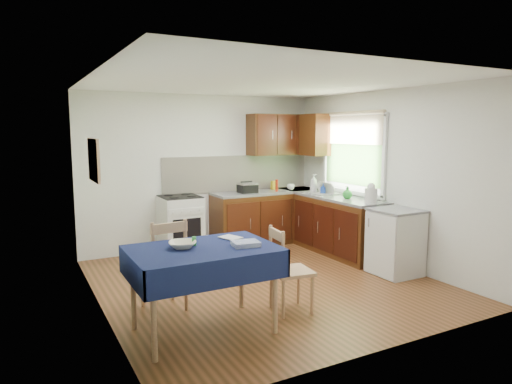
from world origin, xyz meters
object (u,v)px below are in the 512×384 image
toaster (246,187)px  sandwich_press (247,188)px  kettle (371,194)px  dining_table (203,258)px  chair_near (287,267)px  chair_far (165,262)px  dish_rack (326,193)px

toaster → sandwich_press: (-0.01, -0.05, -0.00)m
sandwich_press → kettle: bearing=-84.8°
dining_table → kettle: bearing=3.4°
chair_near → toaster: (0.92, 2.76, 0.50)m
chair_far → sandwich_press: (2.04, 2.06, 0.45)m
sandwich_press → chair_far: bearing=-158.1°
dining_table → dish_rack: dish_rack is taller
dining_table → chair_near: 0.99m
chair_far → kettle: bearing=178.9°
dining_table → sandwich_press: size_ratio=4.78×
chair_far → kettle: 3.09m
chair_near → kettle: (1.91, 0.86, 0.55)m
toaster → kettle: (0.99, -1.90, 0.04)m
toaster → kettle: 2.15m
dish_rack → sandwich_press: bearing=149.2°
dining_table → dish_rack: size_ratio=3.20×
chair_far → chair_near: size_ratio=1.09×
toaster → sandwich_press: 0.05m
kettle → toaster: bearing=117.6°
sandwich_press → kettle: kettle is taller
chair_near → dish_rack: 2.77m
sandwich_press → dining_table: bearing=-147.7°
dining_table → chair_near: size_ratio=1.49×
dish_rack → kettle: size_ratio=1.44×
toaster → sandwich_press: size_ratio=0.86×
chair_near → dish_rack: bearing=-37.2°
chair_far → dish_rack: (3.06, 1.28, 0.39)m
toaster → kettle: bearing=-69.3°
chair_near → kettle: bearing=-58.0°
dining_table → toaster: size_ratio=5.55×
sandwich_press → toaster: bearing=58.2°
chair_near → toaster: bearing=-10.6°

